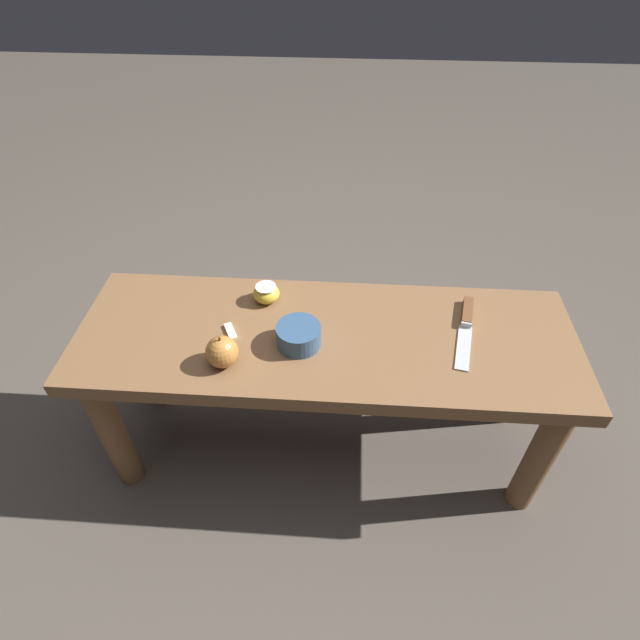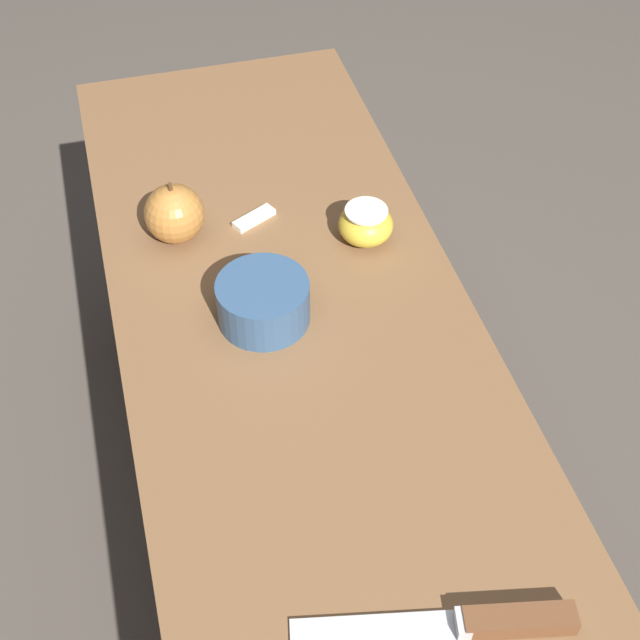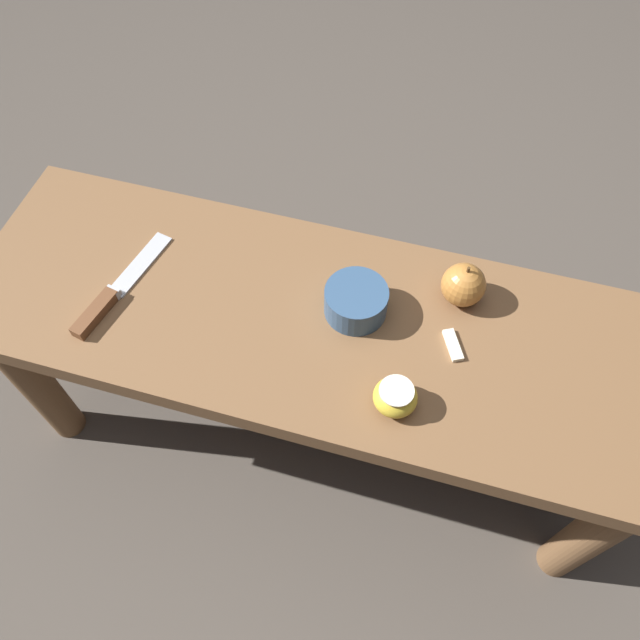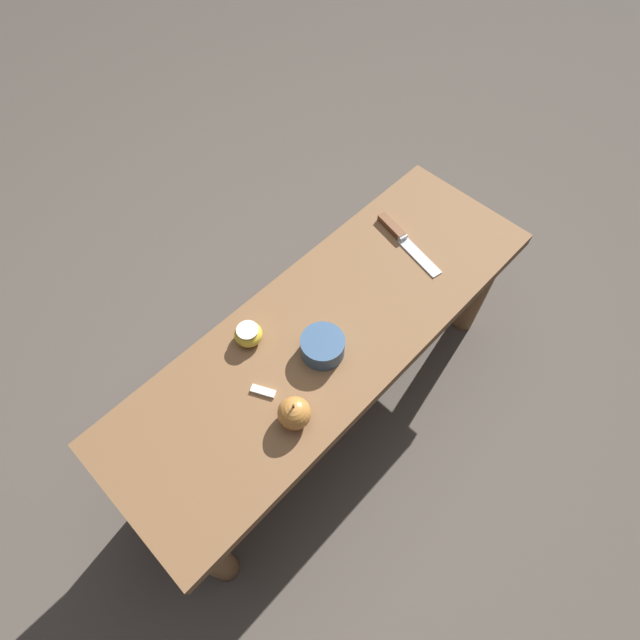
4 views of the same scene
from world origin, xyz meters
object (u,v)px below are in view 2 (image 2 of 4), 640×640
Objects in this scene: wooden_bench at (308,400)px; apple_whole at (174,214)px; knife at (477,624)px; apple_cut at (366,224)px; bowl at (263,302)px.

apple_whole reaches higher than wooden_bench.
apple_whole is (0.57, 0.17, 0.03)m from knife.
knife is (-0.35, -0.06, 0.10)m from wooden_bench.
wooden_bench is at bearing -68.34° from knife.
knife is at bearing 173.65° from apple_cut.
apple_cut is at bearing -106.33° from apple_whole.
bowl reaches higher than apple_cut.
apple_whole is 0.79× the size of bowl.
apple_whole is at bearing 73.67° from apple_cut.
apple_cut is 0.18m from bowl.
apple_cut reaches higher than wooden_bench.
bowl reaches higher than wooden_bench.
apple_whole is at bearing -61.74° from knife.
wooden_bench is at bearing -154.33° from apple_whole.
apple_cut is 0.64× the size of bowl.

